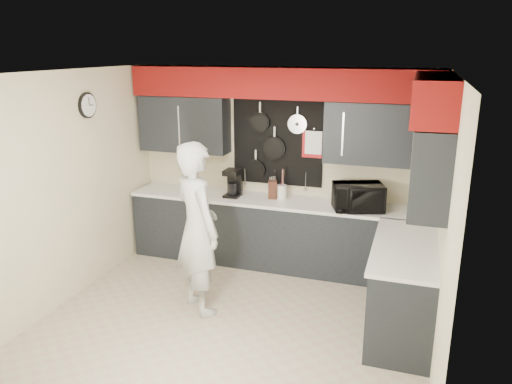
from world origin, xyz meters
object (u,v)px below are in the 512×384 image
(microwave, at_px, (358,197))
(person, at_px, (197,229))
(knife_block, at_px, (273,190))
(coffee_maker, at_px, (233,182))
(utensil_crock, at_px, (282,192))

(microwave, xyz_separation_m, person, (-1.54, -1.30, -0.13))
(knife_block, xyz_separation_m, coffee_maker, (-0.53, -0.04, 0.07))
(person, bearing_deg, utensil_crock, -70.77)
(knife_block, relative_size, person, 0.13)
(microwave, relative_size, knife_block, 2.42)
(utensil_crock, bearing_deg, knife_block, -158.43)
(utensil_crock, distance_m, person, 1.57)
(coffee_maker, bearing_deg, knife_block, 5.47)
(coffee_maker, xyz_separation_m, person, (0.11, -1.39, -0.16))
(knife_block, height_order, person, person)
(coffee_maker, distance_m, person, 1.40)
(utensil_crock, height_order, person, person)
(utensil_crock, relative_size, person, 0.09)
(knife_block, bearing_deg, coffee_maker, 171.70)
(knife_block, bearing_deg, microwave, -19.95)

